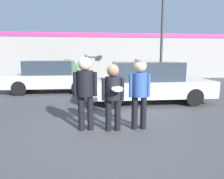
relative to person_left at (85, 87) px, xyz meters
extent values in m
plane|color=#3F3F42|center=(0.53, 0.02, -1.07)|extent=(56.00, 56.00, 0.00)
cube|color=gray|center=(0.53, 10.70, 0.67)|extent=(24.00, 0.18, 3.47)
cube|color=#E0337A|center=(0.53, 10.59, 2.25)|extent=(24.00, 0.04, 0.30)
cylinder|color=black|center=(-0.11, 0.00, -0.65)|extent=(0.15, 0.15, 0.84)
cylinder|color=black|center=(0.11, 0.00, -0.65)|extent=(0.15, 0.15, 0.84)
cylinder|color=black|center=(0.00, 0.00, 0.08)|extent=(0.39, 0.39, 0.60)
cylinder|color=black|center=(-0.24, 0.00, 0.06)|extent=(0.09, 0.09, 0.58)
cylinder|color=black|center=(0.24, 0.00, 0.06)|extent=(0.09, 0.09, 0.58)
sphere|color=#DBB28E|center=(0.00, 0.00, 0.53)|extent=(0.32, 0.32, 0.32)
cylinder|color=black|center=(0.54, -0.11, -0.69)|extent=(0.15, 0.15, 0.76)
cylinder|color=black|center=(0.76, -0.11, -0.69)|extent=(0.15, 0.15, 0.76)
cylinder|color=black|center=(0.65, -0.11, -0.03)|extent=(0.37, 0.37, 0.54)
cylinder|color=black|center=(0.42, -0.11, -0.06)|extent=(0.09, 0.09, 0.53)
cylinder|color=black|center=(0.87, -0.11, -0.06)|extent=(0.09, 0.09, 0.53)
sphere|color=#8C664C|center=(0.65, -0.11, 0.38)|extent=(0.29, 0.29, 0.29)
cylinder|color=white|center=(0.71, -0.37, -0.01)|extent=(0.26, 0.25, 0.10)
cylinder|color=black|center=(1.18, -0.06, -0.66)|extent=(0.15, 0.15, 0.82)
cylinder|color=black|center=(1.40, -0.06, -0.66)|extent=(0.15, 0.15, 0.82)
cylinder|color=#2D4C8C|center=(1.29, -0.06, 0.04)|extent=(0.35, 0.35, 0.58)
cylinder|color=#2D4C8C|center=(1.08, -0.06, 0.02)|extent=(0.09, 0.09, 0.56)
cylinder|color=#2D4C8C|center=(1.51, -0.06, 0.02)|extent=(0.09, 0.09, 0.56)
sphere|color=tan|center=(1.29, -0.06, 0.48)|extent=(0.31, 0.31, 0.31)
cylinder|color=gray|center=(1.29, -0.06, 0.61)|extent=(0.26, 0.26, 0.06)
cube|color=#B7BABF|center=(2.34, 2.76, -0.49)|extent=(4.69, 1.82, 0.60)
cube|color=#28333D|center=(2.25, 2.76, 0.15)|extent=(2.44, 1.57, 0.68)
cylinder|color=black|center=(3.79, 3.57, -0.75)|extent=(0.64, 0.22, 0.64)
cylinder|color=black|center=(3.79, 1.94, -0.75)|extent=(0.64, 0.22, 0.64)
cylinder|color=black|center=(0.88, 3.57, -0.75)|extent=(0.64, 0.22, 0.64)
cylinder|color=black|center=(0.88, 1.94, -0.75)|extent=(0.64, 0.22, 0.64)
cube|color=#B7BABF|center=(-1.77, 5.39, -0.48)|extent=(4.29, 1.75, 0.61)
cube|color=#28333D|center=(-1.85, 5.39, 0.15)|extent=(2.23, 1.51, 0.66)
cylinder|color=black|center=(-0.44, 6.16, -0.74)|extent=(0.66, 0.22, 0.66)
cylinder|color=black|center=(-0.44, 4.61, -0.74)|extent=(0.66, 0.22, 0.66)
cylinder|color=black|center=(-3.09, 6.16, -0.74)|extent=(0.66, 0.22, 0.66)
cylinder|color=black|center=(-3.09, 4.61, -0.74)|extent=(0.66, 0.22, 0.66)
cylinder|color=#38383D|center=(3.38, 4.33, 2.11)|extent=(0.12, 0.12, 6.36)
sphere|color=#2D6B33|center=(-1.50, 9.74, -0.30)|extent=(1.54, 1.54, 1.54)
camera|label=1|loc=(0.13, -4.68, 0.72)|focal=32.00mm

